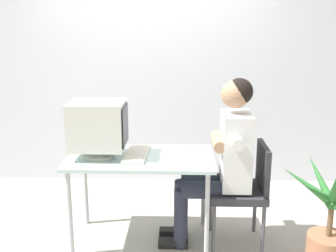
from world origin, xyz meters
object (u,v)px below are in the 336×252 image
office_chair (244,187)px  desk (141,164)px  keyboard (137,154)px  crt_monitor (98,126)px  person_seated (222,155)px  potted_plant (330,222)px

office_chair → desk: bearing=178.2°
keyboard → office_chair: 0.90m
desk → crt_monitor: 0.46m
crt_monitor → person_seated: (0.97, -0.01, -0.23)m
keyboard → office_chair: (0.86, -0.03, -0.25)m
person_seated → potted_plant: person_seated is taller
keyboard → person_seated: size_ratio=0.34×
keyboard → crt_monitor: bearing=-174.7°
office_chair → crt_monitor: bearing=179.7°
keyboard → office_chair: size_ratio=0.55×
office_chair → potted_plant: bearing=-29.9°
crt_monitor → keyboard: 0.38m
office_chair → keyboard: bearing=177.8°
office_chair → potted_plant: 0.68m
keyboard → potted_plant: 1.53m
person_seated → potted_plant: (0.76, -0.33, -0.39)m
desk → office_chair: (0.83, -0.03, -0.17)m
crt_monitor → person_seated: size_ratio=0.33×
office_chair → potted_plant: potted_plant is taller
crt_monitor → keyboard: bearing=5.3°
keyboard → person_seated: (0.68, -0.03, 0.01)m
office_chair → person_seated: (-0.18, -0.00, 0.26)m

